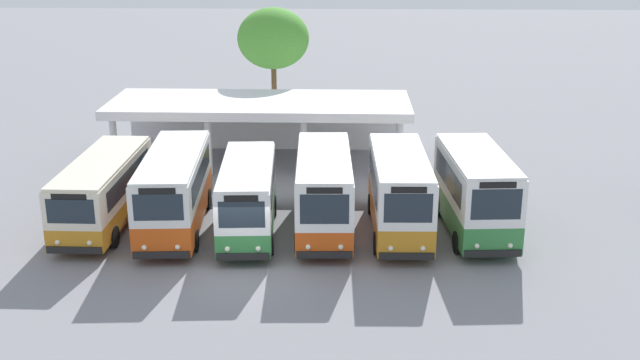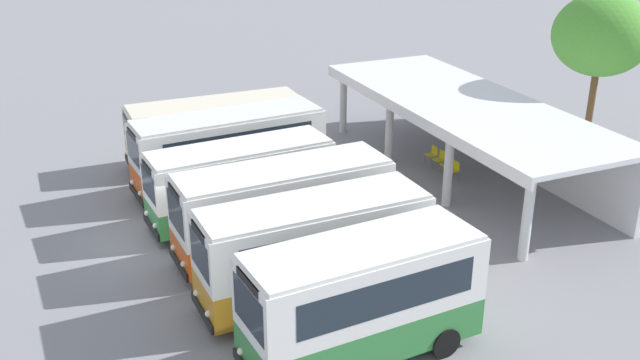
% 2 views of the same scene
% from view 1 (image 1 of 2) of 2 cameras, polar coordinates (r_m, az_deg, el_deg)
% --- Properties ---
extents(ground_plane, '(180.00, 180.00, 0.00)m').
position_cam_1_polar(ground_plane, '(29.61, -5.52, -6.69)').
color(ground_plane, gray).
extents(city_bus_nearest_orange, '(2.44, 8.07, 2.92)m').
position_cam_1_polar(city_bus_nearest_orange, '(34.56, -15.55, -0.62)').
color(city_bus_nearest_orange, black).
rests_on(city_bus_nearest_orange, ground).
extents(city_bus_second_in_row, '(2.78, 8.12, 3.30)m').
position_cam_1_polar(city_bus_second_in_row, '(33.37, -10.58, -0.58)').
color(city_bus_second_in_row, black).
rests_on(city_bus_second_in_row, ground).
extents(city_bus_middle_cream, '(2.54, 7.20, 3.07)m').
position_cam_1_polar(city_bus_middle_cream, '(32.41, -5.31, -1.14)').
color(city_bus_middle_cream, black).
rests_on(city_bus_middle_cream, ground).
extents(city_bus_fourth_amber, '(2.54, 7.66, 3.32)m').
position_cam_1_polar(city_bus_fourth_amber, '(32.63, 0.28, -0.69)').
color(city_bus_fourth_amber, black).
rests_on(city_bus_fourth_amber, ground).
extents(city_bus_fifth_blue, '(2.44, 7.31, 3.39)m').
position_cam_1_polar(city_bus_fifth_blue, '(32.50, 5.83, -0.80)').
color(city_bus_fifth_blue, black).
rests_on(city_bus_fifth_blue, ground).
extents(city_bus_far_end_green, '(2.77, 6.80, 3.49)m').
position_cam_1_polar(city_bus_far_end_green, '(32.91, 11.30, -0.73)').
color(city_bus_far_end_green, black).
rests_on(city_bus_far_end_green, ground).
extents(terminal_canopy, '(15.95, 5.72, 3.40)m').
position_cam_1_polar(terminal_canopy, '(42.64, -4.30, 5.03)').
color(terminal_canopy, silver).
rests_on(terminal_canopy, ground).
extents(waiting_chair_end_by_column, '(0.45, 0.45, 0.86)m').
position_cam_1_polar(waiting_chair_end_by_column, '(42.32, -6.58, 1.87)').
color(waiting_chair_end_by_column, slate).
rests_on(waiting_chair_end_by_column, ground).
extents(waiting_chair_second_from_end, '(0.45, 0.45, 0.86)m').
position_cam_1_polar(waiting_chair_second_from_end, '(42.23, -5.68, 1.87)').
color(waiting_chair_second_from_end, slate).
rests_on(waiting_chair_second_from_end, ground).
extents(waiting_chair_middle_seat, '(0.45, 0.45, 0.86)m').
position_cam_1_polar(waiting_chair_middle_seat, '(42.14, -4.78, 1.86)').
color(waiting_chair_middle_seat, slate).
rests_on(waiting_chair_middle_seat, ground).
extents(waiting_chair_fourth_seat, '(0.45, 0.45, 0.86)m').
position_cam_1_polar(waiting_chair_fourth_seat, '(41.94, -3.89, 1.80)').
color(waiting_chair_fourth_seat, slate).
rests_on(waiting_chair_fourth_seat, ground).
extents(roadside_tree_behind_canopy, '(4.36, 4.36, 7.55)m').
position_cam_1_polar(roadside_tree_behind_canopy, '(48.14, -3.44, 10.27)').
color(roadside_tree_behind_canopy, brown).
rests_on(roadside_tree_behind_canopy, ground).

